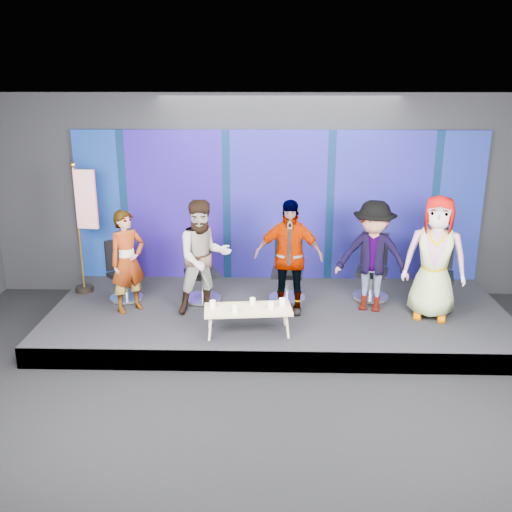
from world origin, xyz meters
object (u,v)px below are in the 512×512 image
at_px(panelist_e, 435,258).
at_px(flag_stand, 84,225).
at_px(panelist_d, 373,256).
at_px(mug_a, 213,304).
at_px(panelist_b, 204,257).
at_px(mug_c, 253,301).
at_px(chair_e, 435,282).
at_px(chair_d, 372,277).
at_px(chair_b, 201,279).
at_px(coffee_table, 248,310).
at_px(mug_d, 271,305).
at_px(mug_e, 282,302).
at_px(panelist_c, 288,257).
at_px(chair_a, 124,280).
at_px(mug_b, 235,309).
at_px(panelist_a, 128,261).
at_px(chair_c, 287,278).

height_order(panelist_e, flag_stand, flag_stand).
distance_m(panelist_d, mug_a, 2.54).
bearing_deg(panelist_b, mug_c, -60.97).
distance_m(chair_e, flag_stand, 5.66).
bearing_deg(chair_d, panelist_b, -150.78).
relative_size(chair_e, flag_stand, 0.52).
bearing_deg(panelist_d, chair_b, -171.97).
relative_size(coffee_table, mug_d, 12.65).
distance_m(chair_d, mug_e, 1.96).
distance_m(panelist_c, flag_stand, 3.37).
relative_size(chair_a, mug_a, 9.87).
bearing_deg(panelist_c, mug_b, -123.13).
bearing_deg(mug_b, coffee_table, 40.26).
bearing_deg(mug_b, chair_a, 143.50).
relative_size(mug_d, mug_e, 0.92).
relative_size(panelist_a, mug_e, 14.67).
relative_size(coffee_table, flag_stand, 0.58).
xyz_separation_m(chair_a, panelist_a, (0.20, -0.45, 0.47)).
bearing_deg(panelist_a, chair_b, -18.70).
height_order(chair_a, panelist_d, panelist_d).
bearing_deg(chair_c, mug_a, -124.67).
xyz_separation_m(panelist_d, coffee_table, (-1.84, -0.91, -0.51)).
height_order(coffee_table, flag_stand, flag_stand).
distance_m(panelist_a, flag_stand, 1.19).
bearing_deg(chair_d, chair_c, -160.38).
bearing_deg(mug_e, mug_a, -175.05).
distance_m(panelist_a, panelist_e, 4.55).
height_order(mug_a, mug_c, mug_a).
distance_m(coffee_table, flag_stand, 3.21).
height_order(chair_a, panelist_a, panelist_a).
height_order(panelist_c, panelist_e, panelist_e).
distance_m(mug_d, mug_e, 0.19).
distance_m(panelist_b, mug_b, 1.13).
relative_size(chair_b, mug_d, 10.85).
distance_m(chair_a, chair_b, 1.25).
relative_size(chair_d, mug_b, 11.08).
relative_size(chair_d, mug_e, 9.88).
xyz_separation_m(chair_c, mug_d, (-0.26, -1.31, 0.07)).
bearing_deg(chair_c, mug_d, -96.08).
bearing_deg(mug_b, flag_stand, 146.49).
distance_m(mug_a, mug_e, 0.97).
bearing_deg(panelist_d, mug_a, -143.79).
bearing_deg(panelist_b, panelist_a, 156.99).
height_order(panelist_c, flag_stand, flag_stand).
bearing_deg(mug_c, mug_b, -128.77).
distance_m(chair_b, mug_d, 1.68).
height_order(chair_b, mug_c, chair_b).
height_order(chair_d, mug_a, chair_d).
height_order(chair_a, panelist_c, panelist_c).
height_order(panelist_a, mug_c, panelist_a).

